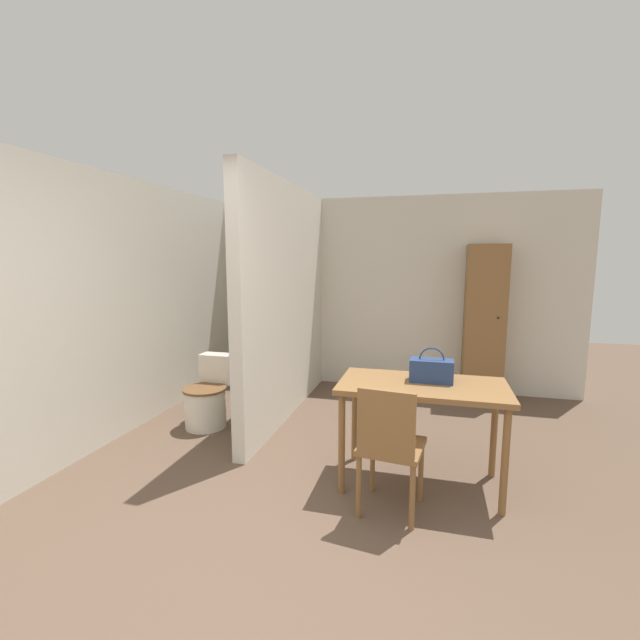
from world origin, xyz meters
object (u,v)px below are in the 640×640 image
(wooden_chair, at_px, (389,444))
(wooden_cabinet, at_px, (484,323))
(dining_table, at_px, (422,396))
(handbag, at_px, (431,370))
(toilet, at_px, (208,398))

(wooden_chair, distance_m, wooden_cabinet, 2.91)
(dining_table, bearing_deg, handbag, 49.03)
(dining_table, relative_size, wooden_cabinet, 0.65)
(handbag, bearing_deg, dining_table, -130.97)
(wooden_chair, bearing_deg, toilet, 157.72)
(handbag, bearing_deg, wooden_cabinet, 74.64)
(wooden_chair, xyz_separation_m, handbag, (0.25, 0.53, 0.39))
(toilet, bearing_deg, wooden_chair, -29.48)
(wooden_chair, relative_size, wooden_cabinet, 0.48)
(wooden_cabinet, bearing_deg, wooden_chair, -107.41)
(wooden_chair, bearing_deg, handbag, 71.73)
(dining_table, height_order, handbag, handbag)
(wooden_chair, distance_m, handbag, 0.70)
(toilet, xyz_separation_m, handbag, (2.22, -0.58, 0.60))
(handbag, distance_m, wooden_cabinet, 2.30)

